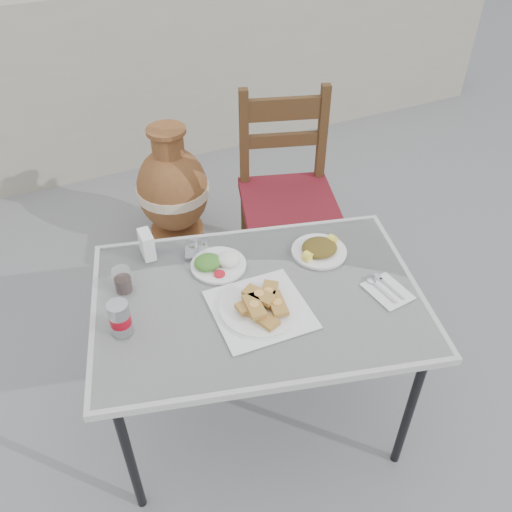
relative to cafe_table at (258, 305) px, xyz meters
name	(u,v)px	position (x,y,z in m)	size (l,w,h in m)	color
ground	(296,422)	(0.13, -0.12, -0.67)	(80.00, 80.00, 0.00)	slate
cafe_table	(258,305)	(0.00, 0.00, 0.00)	(1.34, 1.07, 0.72)	black
pide_plate	(260,303)	(-0.02, -0.07, 0.08)	(0.34, 0.34, 0.07)	white
salad_rice_plate	(218,263)	(-0.07, 0.21, 0.07)	(0.21, 0.21, 0.05)	white
salad_chopped_plate	(319,249)	(0.32, 0.12, 0.07)	(0.22, 0.22, 0.05)	white
soda_can	(120,318)	(-0.48, 0.03, 0.11)	(0.07, 0.07, 0.13)	silver
cola_glass	(123,281)	(-0.43, 0.23, 0.09)	(0.07, 0.07, 0.10)	white
napkin_holder	(147,245)	(-0.29, 0.38, 0.10)	(0.06, 0.09, 0.11)	white
condiment_caddy	(197,249)	(-0.12, 0.31, 0.07)	(0.11, 0.10, 0.07)	#BBBAC1
cutlery_napkin	(385,289)	(0.43, -0.17, 0.05)	(0.14, 0.18, 0.01)	white
chair	(287,195)	(0.52, 0.76, -0.13)	(0.58, 0.58, 1.05)	#331D0E
terracotta_urn	(173,190)	(0.09, 1.35, -0.33)	(0.42, 0.42, 0.73)	brown
back_wall	(127,82)	(0.13, 2.38, -0.07)	(6.00, 0.25, 1.20)	#9B9681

